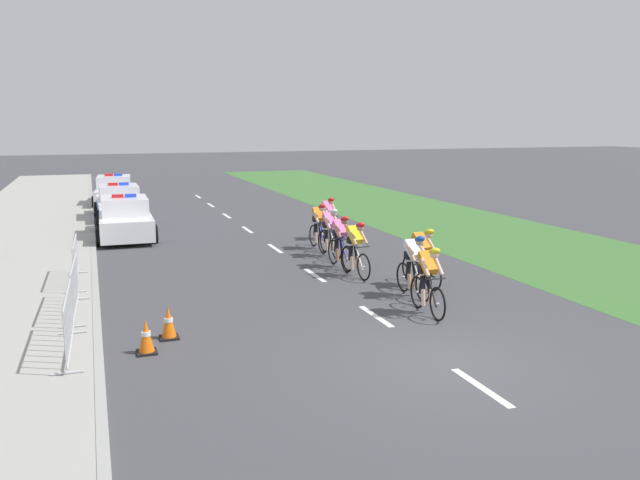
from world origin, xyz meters
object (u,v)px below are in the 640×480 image
Objects in this scene: cyclist_second at (414,265)px; police_car_nearest at (125,219)px; cyclist_third at (422,256)px; police_car_second at (119,204)px; crowd_barrier_middle at (75,289)px; cyclist_fourth at (356,248)px; cyclist_fifth at (341,241)px; traffic_cone_mid at (169,323)px; traffic_cone_near at (146,337)px; crowd_barrier_front at (69,323)px; cyclist_eighth at (329,218)px; cyclist_lead at (428,279)px; police_car_third at (115,192)px; crowd_barrier_rear at (75,262)px; cyclist_seventh at (330,232)px; cyclist_sixth at (319,225)px.

police_car_nearest reaches higher than cyclist_second.
police_car_nearest is (-6.67, 9.79, -0.11)m from cyclist_third.
police_car_second reaches higher than cyclist_third.
police_car_nearest is 1.91× the size of crowd_barrier_middle.
cyclist_fourth is 1.17m from cyclist_fifth.
cyclist_fourth reaches higher than traffic_cone_mid.
cyclist_third is at bearing 50.59° from cyclist_second.
police_car_second reaches higher than traffic_cone_mid.
cyclist_second is 2.69× the size of traffic_cone_mid.
traffic_cone_near is at bearing -137.63° from cyclist_fifth.
cyclist_eighth is at bearing 48.60° from crowd_barrier_front.
police_car_third is (-5.64, 21.86, -0.11)m from cyclist_lead.
cyclist_third is at bearing -19.35° from crowd_barrier_rear.
police_car_nearest reaches higher than cyclist_eighth.
crowd_barrier_front reaches higher than traffic_cone_near.
police_car_second is (-6.02, 15.30, -0.11)m from cyclist_second.
cyclist_fourth reaches higher than crowd_barrier_rear.
cyclist_seventh is 2.96m from cyclist_eighth.
traffic_cone_mid is (-5.34, -3.47, -0.48)m from cyclist_fourth.
cyclist_sixth is 1.26m from cyclist_seventh.
cyclist_sixth is 7.26m from police_car_nearest.
cyclist_sixth is at bearing 19.40° from crowd_barrier_rear.
cyclist_sixth is 0.74× the size of crowd_barrier_rear.
cyclist_fifth is at bearing -71.94° from police_car_third.
cyclist_third is at bearing -53.20° from cyclist_fourth.
cyclist_fourth is 0.74× the size of crowd_barrier_middle.
cyclist_third is 2.68× the size of traffic_cone_mid.
traffic_cone_near is (1.23, -2.70, -0.34)m from crowd_barrier_middle.
cyclist_third and cyclist_eighth have the same top height.
cyclist_seventh is 16.49m from police_car_third.
cyclist_lead is at bearing -35.12° from crowd_barrier_rear.
crowd_barrier_front is 1.34m from traffic_cone_near.
cyclist_seventh and cyclist_eighth have the same top height.
traffic_cone_near is at bearing -159.53° from cyclist_third.
traffic_cone_near is at bearing -7.59° from crowd_barrier_front.
cyclist_seventh is at bearing 48.39° from traffic_cone_near.
cyclist_fourth is at bearing -91.30° from cyclist_fifth.
cyclist_lead is at bearing -75.54° from police_car_third.
crowd_barrier_front is at bearing -131.40° from cyclist_eighth.
cyclist_third is 0.74× the size of crowd_barrier_front.
police_car_third is at bearing 108.72° from cyclist_third.
police_car_third is (-5.51, 18.13, -0.11)m from cyclist_fourth.
cyclist_sixth is at bearing 84.81° from cyclist_fourth.
cyclist_fifth is 4.49m from cyclist_eighth.
police_car_nearest is at bearing 119.67° from cyclist_second.
cyclist_seventh reaches higher than traffic_cone_near.
traffic_cone_mid is at bearing -89.41° from police_car_second.
crowd_barrier_front is (-7.61, -1.65, -0.14)m from cyclist_second.
police_car_nearest is at bearing 124.28° from cyclist_third.
cyclist_second is 5.04m from cyclist_seventh.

